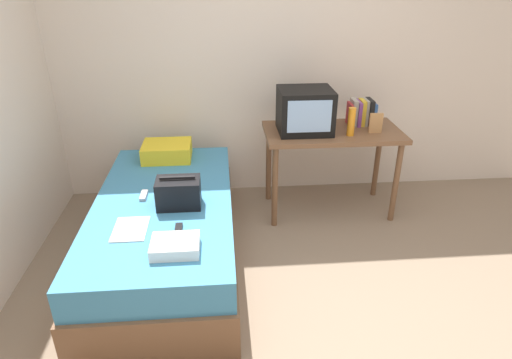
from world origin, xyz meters
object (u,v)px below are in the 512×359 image
at_px(desk, 332,141).
at_px(picture_frame, 376,123).
at_px(book_row, 362,113).
at_px(folded_towel, 175,246).
at_px(water_bottle, 351,122).
at_px(handbag, 179,193).
at_px(tv, 305,111).
at_px(remote_dark, 178,231).
at_px(magazine, 130,229).
at_px(remote_silver, 144,195).
at_px(pillow, 167,151).
at_px(bed, 166,231).

relative_size(desk, picture_frame, 6.90).
distance_m(book_row, folded_towel, 2.12).
xyz_separation_m(water_bottle, handbag, (-1.37, -0.63, -0.26)).
height_order(desk, tv, tv).
relative_size(desk, tv, 2.64).
bearing_deg(remote_dark, book_row, 39.20).
xyz_separation_m(handbag, magazine, (-0.29, -0.29, -0.10)).
distance_m(book_row, magazine, 2.20).
bearing_deg(remote_dark, remote_silver, 120.02).
relative_size(book_row, picture_frame, 1.37).
distance_m(desk, water_bottle, 0.28).
height_order(desk, pillow, desk).
height_order(handbag, remote_dark, handbag).
bearing_deg(desk, water_bottle, -50.61).
distance_m(desk, remote_silver, 1.65).
bearing_deg(water_bottle, pillow, 171.99).
bearing_deg(tv, remote_dark, -131.81).
bearing_deg(water_bottle, tv, 160.42).
relative_size(bed, water_bottle, 8.55).
distance_m(desk, folded_towel, 1.81).
bearing_deg(remote_silver, desk, 21.98).
distance_m(bed, water_bottle, 1.71).
xyz_separation_m(book_row, handbag, (-1.53, -0.89, -0.25)).
height_order(picture_frame, remote_silver, picture_frame).
bearing_deg(folded_towel, bed, 102.46).
relative_size(tv, handbag, 1.47).
bearing_deg(desk, magazine, -145.63).
xyz_separation_m(bed, folded_towel, (0.14, -0.65, 0.30)).
bearing_deg(picture_frame, tv, 171.74).
relative_size(pillow, magazine, 1.41).
bearing_deg(pillow, desk, -3.25).
xyz_separation_m(water_bottle, pillow, (-1.53, 0.22, -0.29)).
bearing_deg(desk, tv, -178.55).
height_order(water_bottle, magazine, water_bottle).
bearing_deg(tv, remote_silver, -154.45).
distance_m(magazine, remote_silver, 0.44).
relative_size(tv, water_bottle, 1.88).
relative_size(pillow, folded_towel, 1.46).
relative_size(magazine, remote_dark, 1.86).
height_order(tv, water_bottle, tv).
height_order(pillow, folded_towel, pillow).
relative_size(tv, remote_dark, 2.82).
bearing_deg(magazine, book_row, 32.97).
bearing_deg(picture_frame, remote_silver, -164.25).
bearing_deg(folded_towel, picture_frame, 37.86).
relative_size(handbag, folded_towel, 1.07).
height_order(bed, picture_frame, picture_frame).
bearing_deg(handbag, magazine, -135.06).
height_order(bed, book_row, book_row).
bearing_deg(magazine, remote_dark, -10.12).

